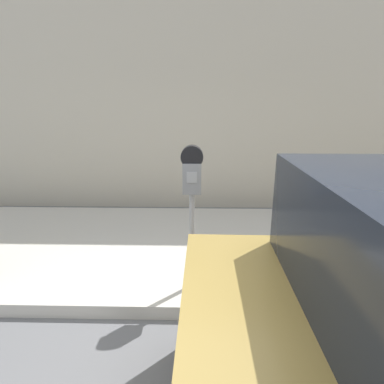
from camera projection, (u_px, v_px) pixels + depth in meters
name	position (u px, v px, depth m)	size (l,w,h in m)	color
sidewalk	(208.00, 247.00, 4.19)	(24.00, 2.80, 0.15)	#BCB7AD
building_facade	(206.00, 78.00, 5.45)	(24.00, 0.30, 4.90)	beige
parking_meter	(192.00, 185.00, 2.86)	(0.21, 0.14, 1.49)	gray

